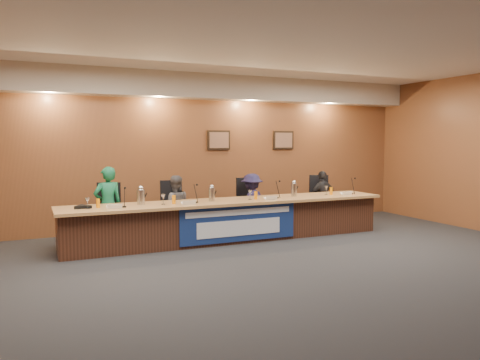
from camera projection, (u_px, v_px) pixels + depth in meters
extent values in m
plane|color=#232326|center=(298.00, 273.00, 6.50)|extent=(10.00, 10.00, 0.00)
cube|color=silver|center=(300.00, 38.00, 6.23)|extent=(10.00, 8.00, 0.04)
cube|color=brown|center=(201.00, 152.00, 10.00)|extent=(10.00, 0.04, 3.20)
cube|color=beige|center=(204.00, 87.00, 9.66)|extent=(10.00, 0.50, 0.50)
cube|color=#3D2015|center=(230.00, 221.00, 8.65)|extent=(6.00, 0.80, 0.70)
cube|color=#A57745|center=(231.00, 201.00, 8.57)|extent=(6.10, 0.95, 0.05)
cube|color=navy|center=(239.00, 223.00, 8.27)|extent=(2.20, 0.02, 0.65)
cube|color=silver|center=(240.00, 212.00, 8.24)|extent=(2.00, 0.01, 0.10)
cube|color=silver|center=(240.00, 228.00, 8.26)|extent=(1.60, 0.01, 0.28)
cube|color=black|center=(219.00, 140.00, 10.11)|extent=(0.52, 0.04, 0.42)
cube|color=black|center=(283.00, 140.00, 10.77)|extent=(0.52, 0.04, 0.42)
imported|color=#115A39|center=(108.00, 205.00, 8.28)|extent=(0.55, 0.41, 1.38)
imported|color=#47464A|center=(175.00, 207.00, 8.79)|extent=(0.66, 0.56, 1.19)
imported|color=#1B173A|center=(252.00, 203.00, 9.45)|extent=(0.87, 0.69, 1.18)
imported|color=black|center=(323.00, 198.00, 10.15)|extent=(0.71, 0.32, 1.19)
cube|color=black|center=(107.00, 216.00, 8.39)|extent=(0.61, 0.61, 0.08)
cube|color=black|center=(174.00, 212.00, 8.90)|extent=(0.52, 0.52, 0.08)
cube|color=black|center=(250.00, 207.00, 9.55)|extent=(0.52, 0.52, 0.08)
cube|color=black|center=(320.00, 203.00, 10.25)|extent=(0.63, 0.63, 0.08)
cube|color=white|center=(115.00, 206.00, 7.48)|extent=(0.24, 0.08, 0.10)
cylinder|color=black|center=(124.00, 207.00, 7.65)|extent=(0.07, 0.07, 0.02)
cylinder|color=orange|center=(98.00, 203.00, 7.58)|extent=(0.06, 0.06, 0.15)
cylinder|color=silver|center=(88.00, 203.00, 7.47)|extent=(0.08, 0.08, 0.18)
cube|color=white|center=(189.00, 202.00, 7.94)|extent=(0.24, 0.08, 0.10)
cylinder|color=black|center=(195.00, 202.00, 8.19)|extent=(0.07, 0.07, 0.02)
cylinder|color=orange|center=(174.00, 200.00, 8.06)|extent=(0.06, 0.06, 0.15)
cylinder|color=silver|center=(163.00, 199.00, 7.96)|extent=(0.08, 0.08, 0.18)
cube|color=white|center=(272.00, 198.00, 8.59)|extent=(0.24, 0.08, 0.10)
cylinder|color=black|center=(277.00, 198.00, 8.87)|extent=(0.07, 0.07, 0.02)
cylinder|color=orange|center=(256.00, 195.00, 8.69)|extent=(0.06, 0.06, 0.15)
cylinder|color=silver|center=(250.00, 195.00, 8.64)|extent=(0.08, 0.08, 0.18)
cube|color=white|center=(347.00, 193.00, 9.36)|extent=(0.24, 0.08, 0.10)
cylinder|color=black|center=(352.00, 194.00, 9.55)|extent=(0.07, 0.07, 0.02)
cylinder|color=orange|center=(331.00, 191.00, 9.42)|extent=(0.06, 0.06, 0.15)
cylinder|color=silver|center=(326.00, 190.00, 9.38)|extent=(0.08, 0.08, 0.18)
cylinder|color=silver|center=(141.00, 197.00, 7.97)|extent=(0.13, 0.13, 0.26)
cylinder|color=silver|center=(212.00, 194.00, 8.41)|extent=(0.11, 0.11, 0.25)
cylinder|color=silver|center=(294.00, 190.00, 9.14)|extent=(0.11, 0.11, 0.26)
cylinder|color=black|center=(82.00, 207.00, 7.53)|extent=(0.32, 0.32, 0.05)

